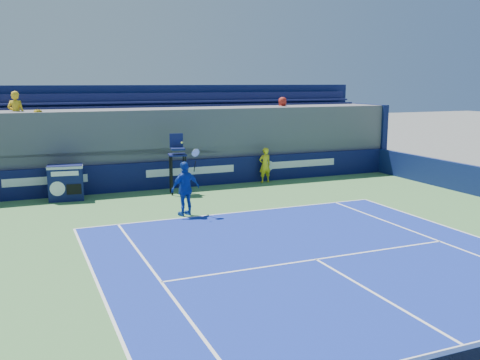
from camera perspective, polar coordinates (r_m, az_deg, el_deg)
name	(u,v)px	position (r m, az deg, el deg)	size (l,w,h in m)	color
ball_person	(265,165)	(24.41, 2.67, 1.60)	(0.58, 0.38, 1.60)	yellow
back_hoarding	(191,173)	(23.55, -5.29, 0.72)	(20.40, 0.21, 1.20)	#0B1042
match_clock	(66,182)	(21.76, -18.09, -0.18)	(1.40, 0.88, 1.40)	#0D1445
umpire_chair	(177,157)	(21.94, -6.69, 2.43)	(0.79, 0.79, 2.48)	black
tennis_player	(185,189)	(18.40, -5.84, -0.91)	(1.18, 0.73, 2.57)	#143BA9
stadium_seating	(176,141)	(25.32, -6.79, 4.19)	(21.00, 4.05, 4.40)	#505055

